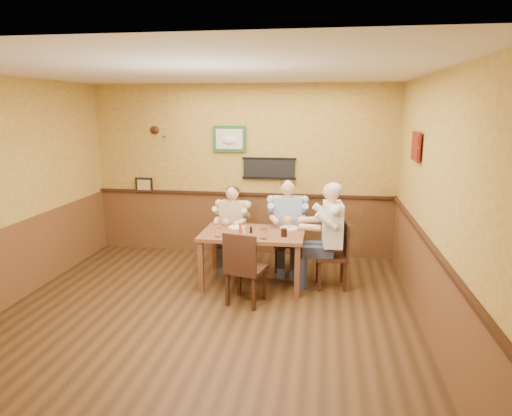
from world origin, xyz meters
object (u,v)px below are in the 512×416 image
(diner_tan_shirt, at_px, (233,231))
(diner_blue_polo, at_px, (287,230))
(diner_white_elder, at_px, (332,241))
(chair_back_right, at_px, (287,242))
(water_glass_mid, at_px, (264,234))
(cola_tumbler, at_px, (284,232))
(chair_right_end, at_px, (331,255))
(pepper_shaker, at_px, (251,230))
(chair_near_side, at_px, (246,267))
(hot_sauce_bottle, at_px, (240,227))
(water_glass_left, at_px, (218,232))
(salt_shaker, at_px, (244,230))
(dining_table, at_px, (253,238))
(chair_back_left, at_px, (233,241))

(diner_tan_shirt, relative_size, diner_blue_polo, 0.91)
(diner_blue_polo, xyz_separation_m, diner_white_elder, (0.66, -0.61, 0.03))
(chair_back_right, xyz_separation_m, water_glass_mid, (-0.23, -0.96, 0.38))
(chair_back_right, bearing_deg, cola_tumbler, -94.44)
(chair_back_right, relative_size, cola_tumbler, 7.96)
(chair_right_end, relative_size, cola_tumbler, 8.35)
(diner_white_elder, relative_size, pepper_shaker, 15.41)
(chair_near_side, height_order, diner_blue_polo, diner_blue_polo)
(diner_tan_shirt, distance_m, hot_sauce_bottle, 0.85)
(diner_white_elder, xyz_separation_m, water_glass_mid, (-0.89, -0.35, 0.16))
(diner_tan_shirt, xyz_separation_m, water_glass_left, (0.00, -0.99, 0.25))
(water_glass_mid, xyz_separation_m, salt_shaker, (-0.30, 0.23, -0.02))
(water_glass_mid, bearing_deg, water_glass_left, -179.90)
(chair_near_side, xyz_separation_m, water_glass_left, (-0.43, 0.35, 0.34))
(diner_white_elder, height_order, water_glass_mid, diner_white_elder)
(chair_back_right, xyz_separation_m, water_glass_left, (-0.83, -0.97, 0.38))
(water_glass_left, bearing_deg, diner_tan_shirt, 90.18)
(diner_blue_polo, relative_size, cola_tumbler, 11.37)
(chair_near_side, distance_m, diner_tan_shirt, 1.41)
(chair_near_side, bearing_deg, diner_white_elder, -132.80)
(dining_table, bearing_deg, pepper_shaker, -108.99)
(water_glass_mid, bearing_deg, salt_shaker, 142.43)
(chair_right_end, distance_m, salt_shaker, 1.24)
(diner_white_elder, bearing_deg, salt_shaker, -89.47)
(dining_table, height_order, diner_blue_polo, diner_blue_polo)
(salt_shaker, bearing_deg, cola_tumbler, -8.99)
(cola_tumbler, bearing_deg, chair_back_right, 91.48)
(chair_right_end, height_order, diner_tan_shirt, diner_tan_shirt)
(water_glass_left, height_order, water_glass_mid, water_glass_mid)
(diner_tan_shirt, xyz_separation_m, cola_tumbler, (0.86, -0.85, 0.24))
(diner_tan_shirt, height_order, hot_sauce_bottle, diner_tan_shirt)
(diner_blue_polo, distance_m, hot_sauce_bottle, 0.97)
(water_glass_mid, relative_size, pepper_shaker, 1.54)
(dining_table, height_order, cola_tumbler, cola_tumbler)
(chair_back_right, bearing_deg, water_glass_mid, -109.33)
(water_glass_mid, bearing_deg, chair_back_right, 76.59)
(hot_sauce_bottle, bearing_deg, salt_shaker, 14.24)
(water_glass_left, bearing_deg, water_glass_mid, 0.10)
(dining_table, xyz_separation_m, diner_blue_polo, (0.42, 0.66, -0.04))
(chair_right_end, height_order, cola_tumbler, chair_right_end)
(chair_back_right, distance_m, diner_blue_polo, 0.19)
(chair_back_right, bearing_deg, salt_shaker, -132.05)
(salt_shaker, xyz_separation_m, pepper_shaker, (0.10, 0.02, -0.00))
(dining_table, relative_size, cola_tumbler, 12.81)
(chair_back_left, distance_m, cola_tumbler, 1.27)
(water_glass_mid, xyz_separation_m, pepper_shaker, (-0.21, 0.25, -0.02))
(cola_tumbler, bearing_deg, salt_shaker, 171.01)
(diner_white_elder, relative_size, salt_shaker, 13.96)
(dining_table, xyz_separation_m, chair_back_left, (-0.42, 0.69, -0.26))
(dining_table, relative_size, water_glass_left, 11.42)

